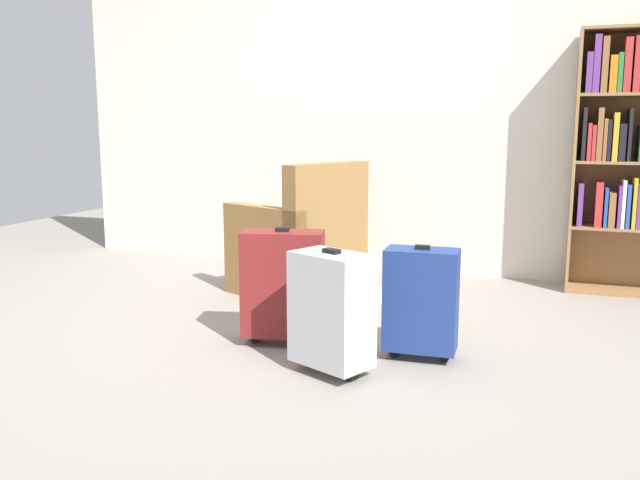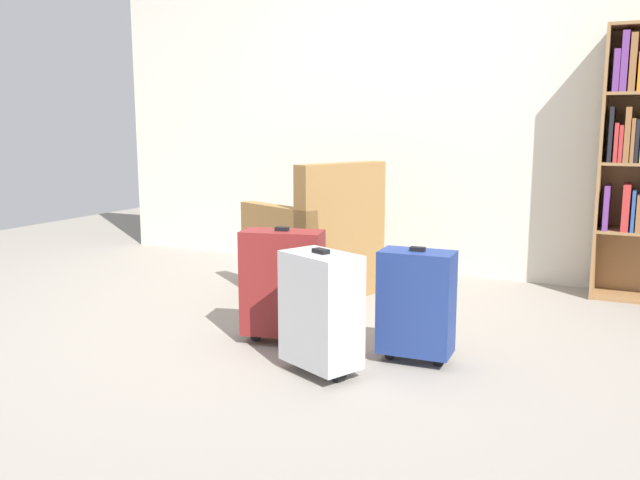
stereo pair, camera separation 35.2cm
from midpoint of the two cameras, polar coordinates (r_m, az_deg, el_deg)
ground_plane at (r=3.66m, az=-0.20°, el=-8.48°), size 9.23×9.23×0.00m
back_wall at (r=5.35m, az=9.35°, el=11.29°), size 5.28×0.10×2.60m
armchair at (r=4.61m, az=1.87°, el=-0.60°), size 0.92×0.92×0.90m
mug at (r=4.42m, az=8.32°, el=-4.75°), size 0.12×0.08×0.10m
suitcase_silver at (r=3.10m, az=3.34°, el=-5.92°), size 0.42×0.35×0.59m
suitcase_dark_red at (r=3.54m, az=-0.35°, el=-3.67°), size 0.46×0.29×0.62m
suitcase_navy_blue at (r=3.32m, az=11.18°, el=-5.25°), size 0.36×0.21×0.57m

